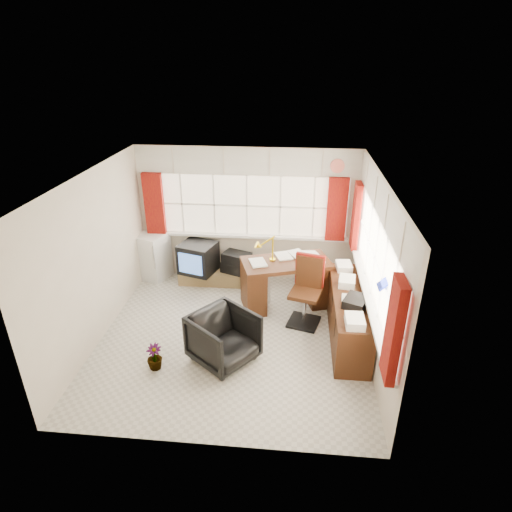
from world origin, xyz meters
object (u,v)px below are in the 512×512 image
Objects in this scene: credenza at (348,314)px; mini_fridge at (153,256)px; desk_lamp at (273,243)px; crt_tv at (198,258)px; desk at (286,281)px; radiator at (260,290)px; office_chair at (224,338)px; task_chair at (307,287)px; tv_bench at (217,276)px.

mini_fridge reaches higher than credenza.
mini_fridge is (-3.53, 1.60, 0.05)m from credenza.
desk_lamp reaches higher than crt_tv.
mini_fridge is (-2.56, 0.77, -0.02)m from desk.
desk_lamp is (-0.23, 0.02, 0.68)m from desk.
desk_lamp is at bearing -22.40° from crt_tv.
radiator is (-0.22, 0.04, -0.93)m from desk_lamp.
credenza reaches higher than office_chair.
task_chair is at bearing -37.73° from desk_lamp.
desk_lamp is 1.65m from credenza.
credenza is at bearing -33.00° from task_chair.
mini_fridge is (-0.92, 0.17, -0.09)m from crt_tv.
desk is 2.99× the size of radiator.
task_chair is 2.24m from crt_tv.
task_chair is 1.39× the size of office_chair.
desk_lamp is at bearing 18.54° from office_chair.
radiator is (0.36, 1.62, -0.15)m from office_chair.
desk is 1.75m from crt_tv.
crt_tv is at bearing -10.30° from mini_fridge.
mini_fridge is at bearing 163.26° from desk.
radiator is 0.27× the size of credenza.
desk is at bearing -16.74° from mini_fridge.
task_chair is 0.56× the size of credenza.
office_chair is 1.09× the size of crt_tv.
credenza is 2.26× the size of mini_fridge.
radiator is at bearing 25.97° from office_chair.
desk_lamp is 0.40× the size of task_chair.
office_chair is at bearing -157.51° from credenza.
task_chair is at bearing 147.00° from credenza.
credenza is at bearing -35.36° from desk_lamp.
desk is 1.96× the size of office_chair.
desk is 0.72m from desk_lamp.
tv_bench is at bearing -3.65° from mini_fridge.
radiator is at bearing -24.50° from crt_tv.
tv_bench is 1.87× the size of crt_tv.
desk is 1.14× the size of tv_bench.
mini_fridge is at bearing 162.19° from desk_lamp.
credenza is (1.78, 0.73, 0.02)m from office_chair.
desk is 1.76m from office_chair.
radiator is at bearing 172.56° from desk.
credenza is 2.67× the size of crt_tv.
desk is at bearing 129.49° from task_chair.
mini_fridge is at bearing 169.70° from crt_tv.
desk_lamp is at bearing 142.27° from task_chair.
mini_fridge is at bearing 75.37° from office_chair.
crt_tv is (-2.61, 1.43, 0.14)m from credenza.
radiator is at bearing 170.32° from desk_lamp.
office_chair is (-1.16, -1.14, -0.23)m from task_chair.
desk is 1.41× the size of task_chair.
crt_tv reaches higher than tv_bench.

